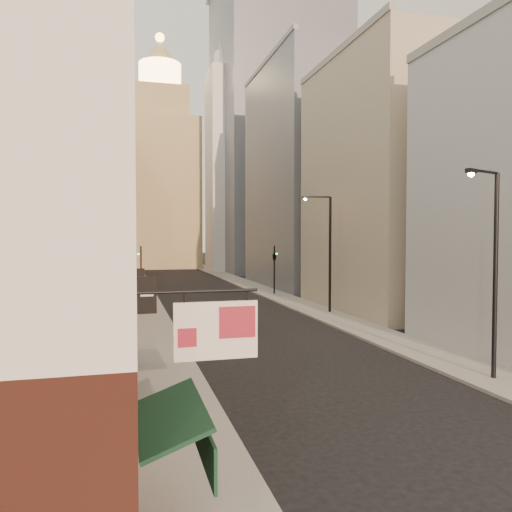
{
  "coord_description": "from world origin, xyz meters",
  "views": [
    {
      "loc": [
        -8.18,
        -6.2,
        5.92
      ],
      "look_at": [
        -1.94,
        17.17,
        4.99
      ],
      "focal_mm": 35.0,
      "sensor_mm": 36.0,
      "label": 1
    }
  ],
  "objects": [
    {
      "name": "left_bldg_beige",
      "position": [
        -12.0,
        26.0,
        8.0
      ],
      "size": [
        8.0,
        12.0,
        16.0
      ],
      "primitive_type": "cube",
      "color": "gray",
      "rests_on": "ground"
    },
    {
      "name": "streetlamp_mid",
      "position": [
        6.94,
        29.27,
        5.15
      ],
      "size": [
        2.37,
        0.33,
        9.02
      ],
      "rotation": [
        0.0,
        0.0,
        -0.05
      ],
      "color": "black",
      "rests_on": "ground"
    },
    {
      "name": "left_bldg_tan",
      "position": [
        -12.0,
        60.0,
        8.5
      ],
      "size": [
        8.0,
        18.0,
        17.0
      ],
      "primitive_type": "cube",
      "color": "#9B885B",
      "rests_on": "ground"
    },
    {
      "name": "highrise",
      "position": [
        18.0,
        78.0,
        25.66
      ],
      "size": [
        21.0,
        23.0,
        51.2
      ],
      "color": "gray",
      "rests_on": "ground"
    },
    {
      "name": "sidewalk_left",
      "position": [
        -6.5,
        55.0,
        0.07
      ],
      "size": [
        3.0,
        140.0,
        0.15
      ],
      "primitive_type": "cube",
      "color": "gray",
      "rests_on": "ground"
    },
    {
      "name": "white_tower",
      "position": [
        10.0,
        78.0,
        18.61
      ],
      "size": [
        8.0,
        8.0,
        41.5
      ],
      "color": "silver",
      "rests_on": "ground"
    },
    {
      "name": "clock_tower",
      "position": [
        -1.0,
        92.0,
        17.63
      ],
      "size": [
        14.0,
        14.0,
        44.9
      ],
      "color": "#9B885B",
      "rests_on": "ground"
    },
    {
      "name": "traffic_light_right",
      "position": [
        6.65,
        42.1,
        3.83
      ],
      "size": [
        0.62,
        0.58,
        5.0
      ],
      "rotation": [
        0.0,
        0.0,
        3.15
      ],
      "color": "black",
      "rests_on": "ground"
    },
    {
      "name": "right_bldg_wingrid",
      "position": [
        12.0,
        50.0,
        13.0
      ],
      "size": [
        8.0,
        20.0,
        26.0
      ],
      "primitive_type": "cube",
      "color": "gray",
      "rests_on": "ground"
    },
    {
      "name": "streetlamp_near",
      "position": [
        6.23,
        10.72,
        4.87
      ],
      "size": [
        2.13,
        0.95,
        8.53
      ],
      "rotation": [
        0.0,
        0.0,
        0.36
      ],
      "color": "black",
      "rests_on": "ground"
    },
    {
      "name": "left_bldg_wingrid",
      "position": [
        -12.0,
        80.0,
        12.0
      ],
      "size": [
        8.0,
        20.0,
        24.0
      ],
      "primitive_type": "cube",
      "color": "gray",
      "rests_on": "ground"
    },
    {
      "name": "left_bldg_grey",
      "position": [
        -12.0,
        42.0,
        10.0
      ],
      "size": [
        8.0,
        16.0,
        20.0
      ],
      "primitive_type": "cube",
      "color": "#A1A1A6",
      "rests_on": "ground"
    },
    {
      "name": "right_bldg_beige",
      "position": [
        12.0,
        30.0,
        10.0
      ],
      "size": [
        8.0,
        16.0,
        20.0
      ],
      "primitive_type": "cube",
      "color": "gray",
      "rests_on": "ground"
    },
    {
      "name": "sidewalk_right",
      "position": [
        6.5,
        55.0,
        0.07
      ],
      "size": [
        3.0,
        140.0,
        0.15
      ],
      "primitive_type": "cube",
      "color": "gray",
      "rests_on": "ground"
    },
    {
      "name": "traffic_light_left",
      "position": [
        -6.47,
        44.7,
        3.44
      ],
      "size": [
        0.55,
        0.43,
        5.0
      ],
      "rotation": [
        0.0,
        0.0,
        3.32
      ],
      "color": "black",
      "rests_on": "ground"
    },
    {
      "name": "near_building_left",
      "position": [
        -10.99,
        9.0,
        6.02
      ],
      "size": [
        8.3,
        23.04,
        12.3
      ],
      "color": "#5E2A1F",
      "rests_on": "ground"
    }
  ]
}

